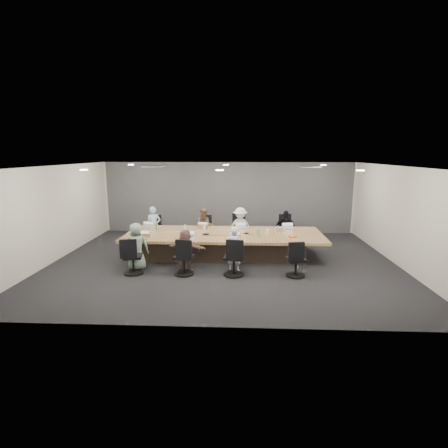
{
  "coord_description": "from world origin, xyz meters",
  "views": [
    {
      "loc": [
        0.48,
        -9.92,
        3.16
      ],
      "look_at": [
        0.0,
        0.4,
        1.05
      ],
      "focal_mm": 28.0,
      "sensor_mm": 36.0,
      "label": 1
    }
  ],
  "objects_px": {
    "chair_1": "(206,232)",
    "bottle_green_left": "(157,226)",
    "bottle_green_right": "(259,233)",
    "person_2": "(240,227)",
    "chair_3": "(284,232)",
    "chair_4": "(133,259)",
    "laptop_4": "(142,238)",
    "laptop_6": "(234,239)",
    "laptop_1": "(203,227)",
    "laptop_2": "(240,228)",
    "person_6": "(234,249)",
    "chair_0": "(156,232)",
    "mug_brown": "(139,231)",
    "stapler": "(232,237)",
    "chair_5": "(184,260)",
    "person_4": "(136,247)",
    "chair_7": "(296,262)",
    "chair_2": "(240,231)",
    "person_3": "(285,228)",
    "person_0": "(154,226)",
    "person_5": "(186,250)",
    "snack_packet": "(292,237)",
    "laptop_0": "(150,227)",
    "bottle_clear": "(185,228)",
    "canvas_bag": "(279,229)",
    "conference_table": "(224,244)",
    "person_1": "(205,227)",
    "chair_6": "(234,260)",
    "laptop_5": "(188,239)",
    "laptop_3": "(287,228)"
  },
  "relations": [
    {
      "from": "mug_brown",
      "to": "conference_table",
      "type": "bearing_deg",
      "value": -0.62
    },
    {
      "from": "laptop_2",
      "to": "person_6",
      "type": "bearing_deg",
      "value": 88.58
    },
    {
      "from": "person_0",
      "to": "laptop_0",
      "type": "height_order",
      "value": "person_0"
    },
    {
      "from": "chair_1",
      "to": "chair_3",
      "type": "relative_size",
      "value": 0.89
    },
    {
      "from": "person_0",
      "to": "laptop_6",
      "type": "bearing_deg",
      "value": -47.64
    },
    {
      "from": "chair_1",
      "to": "bottle_green_left",
      "type": "xyz_separation_m",
      "value": [
        -1.42,
        -1.36,
        0.49
      ]
    },
    {
      "from": "chair_2",
      "to": "person_2",
      "type": "height_order",
      "value": "person_2"
    },
    {
      "from": "person_3",
      "to": "chair_4",
      "type": "bearing_deg",
      "value": -147.17
    },
    {
      "from": "conference_table",
      "to": "chair_4",
      "type": "relative_size",
      "value": 7.48
    },
    {
      "from": "person_4",
      "to": "snack_packet",
      "type": "height_order",
      "value": "person_4"
    },
    {
      "from": "chair_3",
      "to": "chair_4",
      "type": "distance_m",
      "value": 5.54
    },
    {
      "from": "person_2",
      "to": "bottle_green_left",
      "type": "bearing_deg",
      "value": -159.3
    },
    {
      "from": "laptop_4",
      "to": "laptop_6",
      "type": "height_order",
      "value": "same"
    },
    {
      "from": "chair_4",
      "to": "bottle_green_left",
      "type": "height_order",
      "value": "bottle_green_left"
    },
    {
      "from": "chair_3",
      "to": "person_4",
      "type": "bearing_deg",
      "value": 19.5
    },
    {
      "from": "mug_brown",
      "to": "stapler",
      "type": "bearing_deg",
      "value": -12.91
    },
    {
      "from": "person_6",
      "to": "snack_packet",
      "type": "xyz_separation_m",
      "value": [
        1.69,
        0.92,
        0.14
      ]
    },
    {
      "from": "chair_5",
      "to": "person_4",
      "type": "height_order",
      "value": "person_4"
    },
    {
      "from": "laptop_2",
      "to": "canvas_bag",
      "type": "distance_m",
      "value": 1.31
    },
    {
      "from": "chair_5",
      "to": "snack_packet",
      "type": "bearing_deg",
      "value": 34.24
    },
    {
      "from": "snack_packet",
      "to": "laptop_2",
      "type": "bearing_deg",
      "value": 141.16
    },
    {
      "from": "chair_5",
      "to": "mug_brown",
      "type": "xyz_separation_m",
      "value": [
        -1.67,
        1.73,
        0.39
      ]
    },
    {
      "from": "chair_2",
      "to": "laptop_0",
      "type": "relative_size",
      "value": 2.41
    },
    {
      "from": "person_1",
      "to": "canvas_bag",
      "type": "xyz_separation_m",
      "value": [
        2.46,
        -1.01,
        0.16
      ]
    },
    {
      "from": "chair_4",
      "to": "laptop_5",
      "type": "bearing_deg",
      "value": 23.54
    },
    {
      "from": "laptop_1",
      "to": "person_6",
      "type": "xyz_separation_m",
      "value": [
        1.07,
        -2.15,
        -0.13
      ]
    },
    {
      "from": "person_0",
      "to": "person_5",
      "type": "distance_m",
      "value": 3.11
    },
    {
      "from": "chair_1",
      "to": "chair_4",
      "type": "height_order",
      "value": "chair_4"
    },
    {
      "from": "person_3",
      "to": "snack_packet",
      "type": "relative_size",
      "value": 6.25
    },
    {
      "from": "laptop_6",
      "to": "snack_packet",
      "type": "height_order",
      "value": "snack_packet"
    },
    {
      "from": "laptop_1",
      "to": "laptop_6",
      "type": "bearing_deg",
      "value": 131.8
    },
    {
      "from": "chair_3",
      "to": "conference_table",
      "type": "bearing_deg",
      "value": 24.47
    },
    {
      "from": "chair_6",
      "to": "bottle_clear",
      "type": "relative_size",
      "value": 3.86
    },
    {
      "from": "person_0",
      "to": "canvas_bag",
      "type": "height_order",
      "value": "person_0"
    },
    {
      "from": "person_5",
      "to": "laptop_5",
      "type": "height_order",
      "value": "person_5"
    },
    {
      "from": "chair_4",
      "to": "chair_5",
      "type": "relative_size",
      "value": 1.0
    },
    {
      "from": "laptop_1",
      "to": "chair_2",
      "type": "bearing_deg",
      "value": -136.03
    },
    {
      "from": "person_0",
      "to": "laptop_3",
      "type": "distance_m",
      "value": 4.59
    },
    {
      "from": "bottle_green_left",
      "to": "bottle_clear",
      "type": "xyz_separation_m",
      "value": [
        0.94,
        -0.19,
        -0.01
      ]
    },
    {
      "from": "person_6",
      "to": "bottle_green_right",
      "type": "relative_size",
      "value": 5.09
    },
    {
      "from": "canvas_bag",
      "to": "chair_4",
      "type": "bearing_deg",
      "value": -153.31
    },
    {
      "from": "laptop_0",
      "to": "laptop_6",
      "type": "distance_m",
      "value": 3.27
    },
    {
      "from": "person_6",
      "to": "chair_6",
      "type": "bearing_deg",
      "value": 102.47
    },
    {
      "from": "chair_1",
      "to": "chair_6",
      "type": "height_order",
      "value": "chair_6"
    },
    {
      "from": "bottle_green_left",
      "to": "chair_0",
      "type": "bearing_deg",
      "value": 104.62
    },
    {
      "from": "chair_5",
      "to": "canvas_bag",
      "type": "relative_size",
      "value": 3.31
    },
    {
      "from": "chair_7",
      "to": "bottle_green_left",
      "type": "height_order",
      "value": "bottle_green_left"
    },
    {
      "from": "bottle_green_right",
      "to": "person_2",
      "type": "bearing_deg",
      "value": 106.17
    },
    {
      "from": "chair_2",
      "to": "person_3",
      "type": "height_order",
      "value": "person_3"
    },
    {
      "from": "mug_brown",
      "to": "bottle_clear",
      "type": "bearing_deg",
      "value": 5.21
    }
  ]
}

